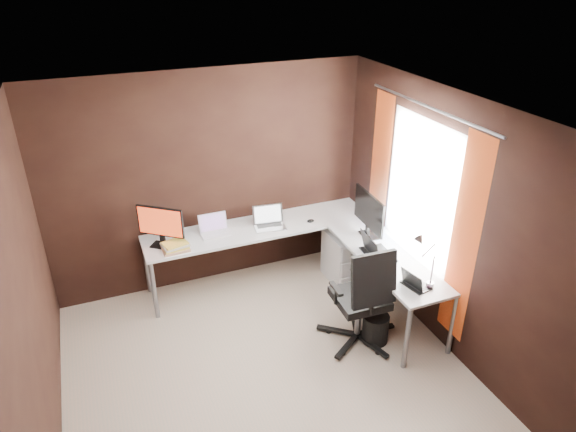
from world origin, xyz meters
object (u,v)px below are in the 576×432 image
object	(u,v)px
laptop_silver	(269,222)
desk_lamp	(424,255)
laptop_black_small	(415,283)
wastebasket	(375,328)
book_stack	(175,246)
drawer_pedestal	(346,256)
laptop_black_big	(375,251)
monitor_left	(161,224)
monitor_right	(369,213)
laptop_white	(214,229)
office_chair	(361,314)

from	to	relation	value
laptop_silver	desk_lamp	size ratio (longest dim) A/B	0.72
laptop_black_small	wastebasket	bearing A→B (deg)	38.72
wastebasket	book_stack	bearing A→B (deg)	142.30
drawer_pedestal	desk_lamp	distance (m)	1.53
laptop_silver	laptop_black_small	bearing A→B (deg)	-55.52
wastebasket	desk_lamp	bearing A→B (deg)	-33.22
laptop_black_big	book_stack	bearing A→B (deg)	68.29
monitor_left	desk_lamp	xyz separation A→B (m)	(2.12, -1.67, 0.08)
laptop_silver	book_stack	bearing A→B (deg)	-165.88
drawer_pedestal	wastebasket	world-z (taller)	drawer_pedestal
monitor_right	book_stack	distance (m)	2.11
laptop_black_small	book_stack	xyz separation A→B (m)	(-1.95, 1.52, 0.00)
drawer_pedestal	laptop_black_small	size ratio (longest dim) A/B	2.06
laptop_white	desk_lamp	bearing A→B (deg)	-48.47
monitor_left	office_chair	xyz separation A→B (m)	(1.66, -1.40, -0.65)
desk_lamp	monitor_right	bearing A→B (deg)	66.50
drawer_pedestal	laptop_white	world-z (taller)	laptop_white
monitor_left	laptop_black_small	xyz separation A→B (m)	(2.05, -1.67, -0.21)
drawer_pedestal	laptop_black_big	size ratio (longest dim) A/B	1.54
laptop_silver	laptop_black_small	size ratio (longest dim) A/B	1.30
drawer_pedestal	laptop_white	xyz separation A→B (m)	(-1.48, 0.39, 0.48)
laptop_black_big	office_chair	xyz separation A→B (m)	(-0.34, -0.36, -0.45)
drawer_pedestal	laptop_white	distance (m)	1.60
office_chair	wastebasket	world-z (taller)	office_chair
laptop_white	laptop_black_small	size ratio (longest dim) A/B	1.10
monitor_left	book_stack	bearing A→B (deg)	-16.22
drawer_pedestal	monitor_right	distance (m)	0.79
laptop_white	laptop_black_big	size ratio (longest dim) A/B	0.82
drawer_pedestal	office_chair	xyz separation A→B (m)	(-0.40, -1.07, 0.03)
laptop_silver	book_stack	size ratio (longest dim) A/B	1.27
laptop_white	desk_lamp	world-z (taller)	desk_lamp
desk_lamp	wastebasket	size ratio (longest dim) A/B	1.73
laptop_black_big	book_stack	distance (m)	2.10
monitor_right	book_stack	world-z (taller)	monitor_right
monitor_right	laptop_white	world-z (taller)	monitor_right
laptop_white	monitor_right	bearing A→B (deg)	-24.82
laptop_white	laptop_black_small	distance (m)	2.27
monitor_right	desk_lamp	bearing A→B (deg)	-177.97
drawer_pedestal	office_chair	world-z (taller)	office_chair
monitor_right	laptop_black_big	bearing A→B (deg)	163.76
monitor_right	laptop_black_small	distance (m)	1.05
laptop_silver	laptop_black_big	xyz separation A→B (m)	(0.79, -1.03, 0.00)
monitor_left	laptop_silver	distance (m)	1.22
book_stack	wastebasket	bearing A→B (deg)	-37.70
book_stack	desk_lamp	distance (m)	2.54
drawer_pedestal	laptop_silver	bearing A→B (deg)	159.25
monitor_right	laptop_black_small	xyz separation A→B (m)	(-0.08, -1.02, -0.25)
monitor_left	laptop_black_small	distance (m)	2.66
laptop_black_small	desk_lamp	bearing A→B (deg)	-98.61
drawer_pedestal	book_stack	xyz separation A→B (m)	(-1.95, 0.19, 0.47)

